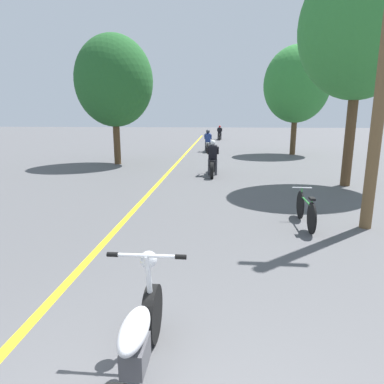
{
  "coord_description": "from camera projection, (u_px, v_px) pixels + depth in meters",
  "views": [
    {
      "loc": [
        0.5,
        -1.48,
        2.41
      ],
      "look_at": [
        -0.06,
        5.04,
        0.9
      ],
      "focal_mm": 32.0,
      "sensor_mm": 36.0,
      "label": 1
    }
  ],
  "objects": [
    {
      "name": "lane_stripe_center",
      "position": [
        170.0,
        170.0,
        14.82
      ],
      "size": [
        0.14,
        48.0,
        0.01
      ],
      "primitive_type": "cube",
      "color": "yellow",
      "rests_on": "ground"
    },
    {
      "name": "utility_pole",
      "position": [
        384.0,
        71.0,
        6.67
      ],
      "size": [
        1.1,
        0.24,
        6.26
      ],
      "color": "brown",
      "rests_on": "ground"
    },
    {
      "name": "roadside_tree_right_near",
      "position": [
        361.0,
        28.0,
        10.59
      ],
      "size": [
        3.81,
        3.42,
        7.19
      ],
      "color": "#513A23",
      "rests_on": "ground"
    },
    {
      "name": "roadside_tree_right_far",
      "position": [
        297.0,
        85.0,
        19.66
      ],
      "size": [
        3.78,
        3.4,
        6.21
      ],
      "color": "#513A23",
      "rests_on": "ground"
    },
    {
      "name": "roadside_tree_left",
      "position": [
        114.0,
        81.0,
        15.85
      ],
      "size": [
        3.63,
        3.26,
        5.95
      ],
      "color": "#513A23",
      "rests_on": "ground"
    },
    {
      "name": "motorcycle_foreground",
      "position": [
        136.0,
        347.0,
        2.99
      ],
      "size": [
        0.78,
        2.05,
        1.08
      ],
      "color": "black",
      "rests_on": "ground"
    },
    {
      "name": "motorcycle_rider_lead",
      "position": [
        213.0,
        162.0,
        13.58
      ],
      "size": [
        0.5,
        2.14,
        1.39
      ],
      "color": "black",
      "rests_on": "ground"
    },
    {
      "name": "motorcycle_rider_mid",
      "position": [
        208.0,
        143.0,
        21.97
      ],
      "size": [
        0.5,
        1.98,
        1.4
      ],
      "color": "black",
      "rests_on": "ground"
    },
    {
      "name": "motorcycle_rider_far",
      "position": [
        220.0,
        134.0,
        32.05
      ],
      "size": [
        0.5,
        1.99,
        1.3
      ],
      "color": "black",
      "rests_on": "ground"
    },
    {
      "name": "bicycle_parked",
      "position": [
        306.0,
        210.0,
        7.44
      ],
      "size": [
        0.44,
        1.7,
        0.76
      ],
      "color": "black",
      "rests_on": "ground"
    }
  ]
}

